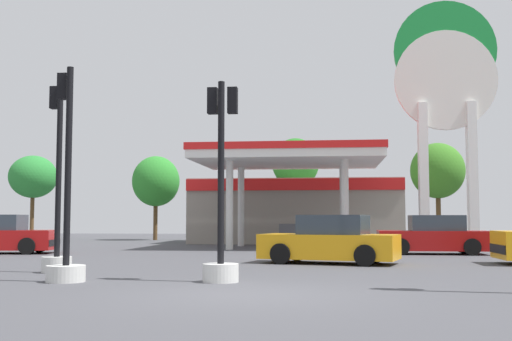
# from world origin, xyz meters

# --- Properties ---
(ground_plane) EXTENTS (90.00, 90.00, 0.00)m
(ground_plane) POSITION_xyz_m (0.00, 0.00, 0.00)
(ground_plane) COLOR #47474C
(ground_plane) RESTS_ON ground
(gas_station) EXTENTS (11.30, 13.16, 4.52)m
(gas_station) POSITION_xyz_m (-0.35, 23.83, 2.05)
(gas_station) COLOR gray
(gas_station) RESTS_ON ground
(station_pole_sign) EXTENTS (4.52, 0.56, 11.16)m
(station_pole_sign) POSITION_xyz_m (6.71, 17.77, 7.03)
(station_pole_sign) COLOR white
(station_pole_sign) RESTS_ON ground
(car_1) EXTENTS (4.10, 1.91, 1.46)m
(car_1) POSITION_xyz_m (5.36, 13.55, 0.66)
(car_1) COLOR black
(car_1) RESTS_ON ground
(car_3) EXTENTS (4.31, 2.63, 1.44)m
(car_3) POSITION_xyz_m (1.47, 7.99, 0.65)
(car_3) COLOR black
(car_3) RESTS_ON ground
(traffic_signal_0) EXTENTS (0.76, 0.76, 4.27)m
(traffic_signal_0) POSITION_xyz_m (-0.82, 2.15, 1.32)
(traffic_signal_0) COLOR silver
(traffic_signal_0) RESTS_ON ground
(traffic_signal_1) EXTENTS (0.81, 0.81, 4.59)m
(traffic_signal_1) POSITION_xyz_m (-4.09, 1.78, 1.12)
(traffic_signal_1) COLOR silver
(traffic_signal_1) RESTS_ON ground
(traffic_signal_2) EXTENTS (0.73, 0.73, 4.79)m
(traffic_signal_2) POSITION_xyz_m (-5.28, 4.01, 1.27)
(traffic_signal_2) COLOR silver
(traffic_signal_2) RESTS_ON ground
(tree_0) EXTENTS (3.03, 3.03, 5.37)m
(tree_0) POSITION_xyz_m (-17.34, 27.60, 4.00)
(tree_0) COLOR brown
(tree_0) RESTS_ON ground
(tree_1) EXTENTS (2.98, 2.98, 5.29)m
(tree_1) POSITION_xyz_m (-9.40, 28.02, 3.69)
(tree_1) COLOR brown
(tree_1) RESTS_ON ground
(tree_2) EXTENTS (2.80, 2.80, 6.13)m
(tree_2) POSITION_xyz_m (-0.50, 26.66, 4.62)
(tree_2) COLOR brown
(tree_2) RESTS_ON ground
(tree_3) EXTENTS (3.27, 3.27, 5.95)m
(tree_3) POSITION_xyz_m (8.05, 28.46, 4.24)
(tree_3) COLOR brown
(tree_3) RESTS_ON ground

